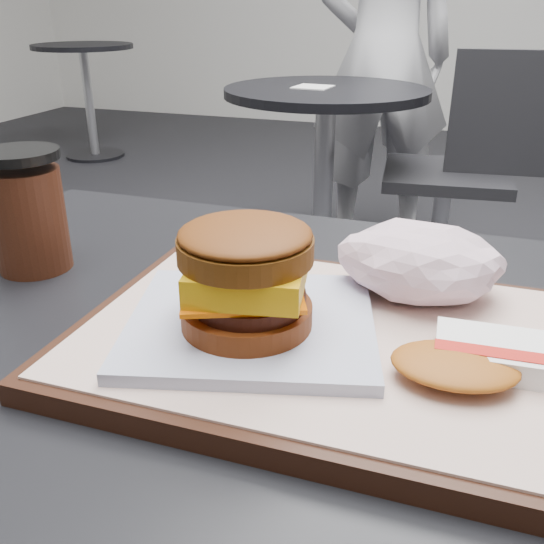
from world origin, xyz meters
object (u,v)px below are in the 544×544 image
at_px(crumpled_wrapper, 420,261).
at_px(neighbor_chair, 467,163).
at_px(breakfast_sandwich, 248,288).
at_px(coffee_cup, 28,214).
at_px(serving_tray, 318,341).
at_px(hash_brown, 480,359).
at_px(patron, 384,56).
at_px(customer_table, 256,492).
at_px(neighbor_table, 325,146).

height_order(crumpled_wrapper, neighbor_chair, neighbor_chair).
bearing_deg(breakfast_sandwich, crumpled_wrapper, 44.58).
distance_m(coffee_cup, neighbor_chair, 1.77).
height_order(serving_tray, breakfast_sandwich, breakfast_sandwich).
xyz_separation_m(hash_brown, patron, (-0.44, 2.25, 0.01)).
relative_size(hash_brown, crumpled_wrapper, 0.88).
height_order(breakfast_sandwich, hash_brown, breakfast_sandwich).
relative_size(neighbor_chair, patron, 0.54).
xyz_separation_m(serving_tray, breakfast_sandwich, (-0.05, -0.02, 0.05)).
relative_size(customer_table, breakfast_sandwich, 3.52).
distance_m(hash_brown, crumpled_wrapper, 0.13).
distance_m(customer_table, neighbor_table, 1.69).
distance_m(breakfast_sandwich, neighbor_chair, 1.81).
distance_m(serving_tray, crumpled_wrapper, 0.12).
relative_size(hash_brown, neighbor_chair, 0.14).
distance_m(customer_table, hash_brown, 0.29).
xyz_separation_m(customer_table, serving_tray, (0.06, -0.02, 0.20)).
bearing_deg(coffee_cup, neighbor_table, 93.22).
height_order(coffee_cup, patron, patron).
bearing_deg(coffee_cup, hash_brown, -11.06).
height_order(hash_brown, neighbor_table, hash_brown).
xyz_separation_m(customer_table, hash_brown, (0.18, -0.04, 0.22)).
relative_size(serving_tray, breakfast_sandwich, 1.67).
height_order(neighbor_table, neighbor_chair, neighbor_chair).
height_order(customer_table, neighbor_table, customer_table).
bearing_deg(neighbor_chair, coffee_cup, -103.15).
relative_size(customer_table, neighbor_chair, 0.91).
bearing_deg(breakfast_sandwich, customer_table, 105.76).
distance_m(hash_brown, neighbor_chair, 1.80).
bearing_deg(breakfast_sandwich, coffee_cup, 161.88).
bearing_deg(crumpled_wrapper, neighbor_chair, 89.72).
bearing_deg(neighbor_table, breakfast_sandwich, -77.93).
bearing_deg(breakfast_sandwich, neighbor_table, 102.07).
height_order(neighbor_table, patron, patron).
distance_m(neighbor_table, neighbor_chair, 0.50).
height_order(hash_brown, neighbor_chair, neighbor_chair).
distance_m(breakfast_sandwich, coffee_cup, 0.29).
bearing_deg(crumpled_wrapper, patron, 100.08).
relative_size(serving_tray, crumpled_wrapper, 2.73).
bearing_deg(customer_table, neighbor_chair, 85.54).
bearing_deg(serving_tray, neighbor_table, 103.86).
xyz_separation_m(crumpled_wrapper, neighbor_chair, (0.01, 1.67, -0.31)).
bearing_deg(coffee_cup, customer_table, -10.18).
bearing_deg(breakfast_sandwich, hash_brown, 0.84).
bearing_deg(customer_table, crumpled_wrapper, 29.27).
bearing_deg(coffee_cup, serving_tray, -11.49).
distance_m(serving_tray, neighbor_chair, 1.78).
height_order(serving_tray, patron, patron).
xyz_separation_m(serving_tray, patron, (-0.32, 2.23, 0.03)).
bearing_deg(serving_tray, neighbor_chair, 87.60).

